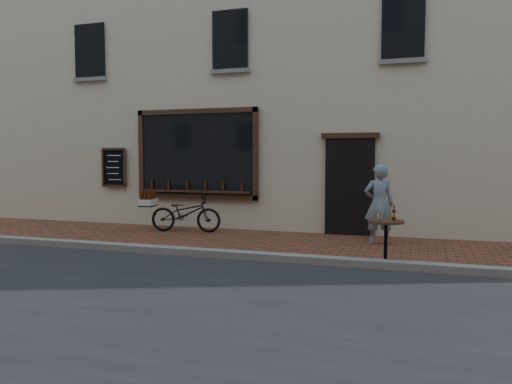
% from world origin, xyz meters
% --- Properties ---
extents(ground, '(90.00, 90.00, 0.00)m').
position_xyz_m(ground, '(0.00, 0.00, 0.00)').
color(ground, '#522F1A').
rests_on(ground, ground).
extents(kerb, '(90.00, 0.25, 0.12)m').
position_xyz_m(kerb, '(0.00, 0.20, 0.06)').
color(kerb, slate).
rests_on(kerb, ground).
extents(shop_building, '(28.00, 6.20, 10.00)m').
position_xyz_m(shop_building, '(0.00, 6.50, 5.00)').
color(shop_building, '#B9AF92').
rests_on(shop_building, ground).
extents(cargo_bicycle, '(2.02, 0.85, 0.95)m').
position_xyz_m(cargo_bicycle, '(-1.88, 2.70, 0.46)').
color(cargo_bicycle, black).
rests_on(cargo_bicycle, ground).
extents(bistro_table, '(0.58, 0.58, 1.00)m').
position_xyz_m(bistro_table, '(2.92, 0.35, 0.53)').
color(bistro_table, black).
rests_on(bistro_table, ground).
extents(pedestrian, '(0.66, 0.50, 1.63)m').
position_xyz_m(pedestrian, '(2.64, 2.43, 0.82)').
color(pedestrian, slate).
rests_on(pedestrian, ground).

